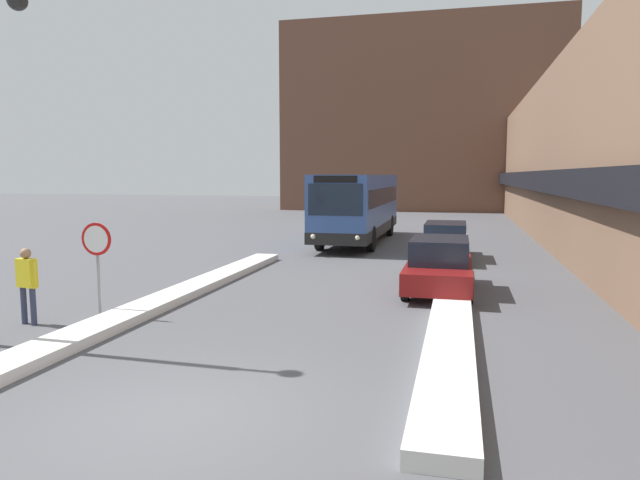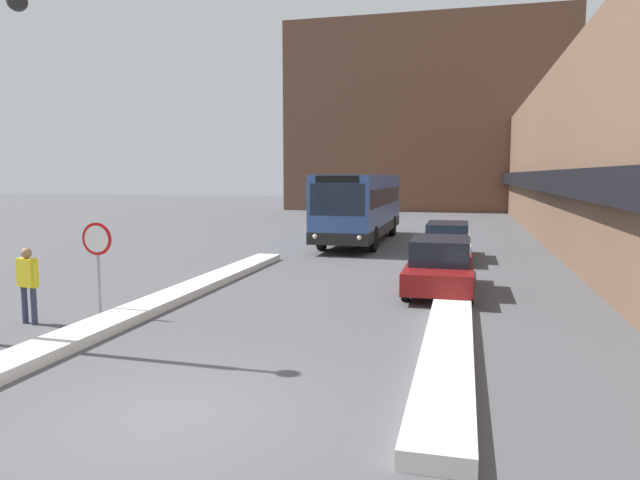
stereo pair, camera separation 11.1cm
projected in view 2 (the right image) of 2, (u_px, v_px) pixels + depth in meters
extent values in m
plane|color=#515156|center=(174.00, 415.00, 7.89)|extent=(160.00, 160.00, 0.00)
cube|color=brown|center=(595.00, 159.00, 28.10)|extent=(5.00, 60.00, 8.19)
cube|color=black|center=(535.00, 180.00, 28.89)|extent=(0.50, 60.00, 0.90)
cube|color=brown|center=(426.00, 118.00, 54.31)|extent=(26.00, 8.00, 17.55)
cube|color=silver|center=(168.00, 298.00, 14.84)|extent=(0.90, 15.93, 0.22)
cube|color=silver|center=(451.00, 314.00, 13.05)|extent=(0.90, 14.15, 0.26)
cube|color=#335193|center=(361.00, 204.00, 28.05)|extent=(2.54, 10.94, 2.84)
cube|color=black|center=(361.00, 228.00, 28.18)|extent=(2.56, 10.96, 0.50)
cube|color=#192333|center=(361.00, 196.00, 28.00)|extent=(2.56, 10.07, 0.78)
cube|color=#192333|center=(337.00, 200.00, 22.72)|extent=(2.23, 0.03, 1.28)
cube|color=black|center=(337.00, 179.00, 22.63)|extent=(1.78, 0.03, 0.28)
sphere|color=#F2EAC6|center=(315.00, 236.00, 23.11)|extent=(0.20, 0.20, 0.20)
sphere|color=#F2EAC6|center=(359.00, 238.00, 22.66)|extent=(0.20, 0.20, 0.20)
cylinder|color=black|center=(322.00, 237.00, 25.22)|extent=(0.28, 1.13, 1.13)
cylinder|color=black|center=(373.00, 239.00, 24.65)|extent=(0.28, 1.13, 1.13)
cylinder|color=black|center=(351.00, 225.00, 31.75)|extent=(0.28, 1.13, 1.13)
cylinder|color=black|center=(393.00, 226.00, 31.19)|extent=(0.28, 1.13, 1.13)
cube|color=maroon|center=(440.00, 273.00, 16.14)|extent=(1.80, 4.39, 0.58)
cube|color=#192333|center=(441.00, 250.00, 16.17)|extent=(1.58, 2.41, 0.69)
cylinder|color=black|center=(470.00, 291.00, 14.65)|extent=(0.20, 0.66, 0.66)
cylinder|color=black|center=(406.00, 288.00, 15.05)|extent=(0.20, 0.66, 0.66)
cylinder|color=black|center=(469.00, 274.00, 17.27)|extent=(0.20, 0.66, 0.66)
cylinder|color=black|center=(415.00, 271.00, 17.68)|extent=(0.20, 0.66, 0.66)
cube|color=silver|center=(447.00, 246.00, 22.56)|extent=(1.79, 4.75, 0.52)
cube|color=#192333|center=(448.00, 231.00, 22.61)|extent=(1.57, 2.61, 0.64)
cylinder|color=black|center=(468.00, 256.00, 20.96)|extent=(0.20, 0.68, 0.68)
cylinder|color=black|center=(424.00, 255.00, 21.36)|extent=(0.20, 0.68, 0.68)
cylinder|color=black|center=(468.00, 247.00, 23.80)|extent=(0.20, 0.68, 0.68)
cylinder|color=black|center=(428.00, 245.00, 24.20)|extent=(0.20, 0.68, 0.68)
cylinder|color=gray|center=(99.00, 270.00, 13.29)|extent=(0.07, 0.07, 2.21)
cylinder|color=red|center=(97.00, 239.00, 13.19)|extent=(0.76, 0.03, 0.76)
cylinder|color=white|center=(96.00, 239.00, 13.17)|extent=(0.62, 0.02, 0.62)
sphere|color=black|center=(17.00, 1.00, 10.17)|extent=(0.36, 0.36, 0.36)
cylinder|color=#333851|center=(25.00, 305.00, 12.74)|extent=(0.13, 0.13, 0.85)
cylinder|color=#333851|center=(34.00, 306.00, 12.61)|extent=(0.13, 0.13, 0.85)
cube|color=yellow|center=(27.00, 272.00, 12.59)|extent=(0.49, 0.30, 0.63)
sphere|color=#9E7556|center=(26.00, 253.00, 12.54)|extent=(0.23, 0.23, 0.23)
cylinder|color=yellow|center=(20.00, 273.00, 12.69)|extent=(0.10, 0.10, 0.60)
cylinder|color=yellow|center=(35.00, 275.00, 12.50)|extent=(0.10, 0.10, 0.60)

